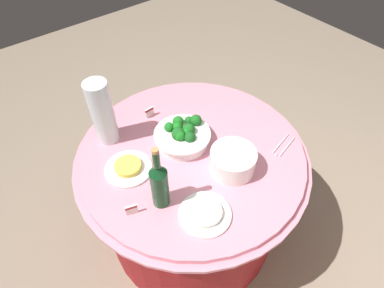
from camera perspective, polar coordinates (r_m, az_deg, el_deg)
name	(u,v)px	position (r m, az deg, el deg)	size (l,w,h in m)	color
ground_plane	(192,225)	(2.19, 0.00, -14.10)	(6.00, 6.00, 0.00)	gray
buffet_table	(192,193)	(1.86, 0.00, -8.62)	(1.16, 1.16, 0.74)	maroon
broccoli_bowl	(183,135)	(1.59, -1.62, 1.61)	(0.28, 0.28, 0.11)	white
plate_stack	(233,161)	(1.47, 7.20, -3.01)	(0.21, 0.21, 0.11)	white
wine_bottle	(159,184)	(1.30, -5.80, -7.02)	(0.07, 0.07, 0.34)	#0F3C1D
decorative_fruit_vase	(103,114)	(1.58, -15.54, 5.10)	(0.11, 0.11, 0.34)	silver
serving_tongs	(283,146)	(1.65, 15.81, -0.34)	(0.17, 0.08, 0.01)	silver
food_plate_fried_egg	(128,168)	(1.52, -11.22, -4.13)	(0.22, 0.22, 0.04)	white
food_plate_rice	(205,213)	(1.36, 2.32, -12.15)	(0.22, 0.22, 0.03)	white
label_placard_front	(131,209)	(1.37, -10.67, -11.29)	(0.05, 0.02, 0.05)	white
label_placard_mid	(149,112)	(1.74, -7.55, 5.66)	(0.05, 0.01, 0.05)	white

